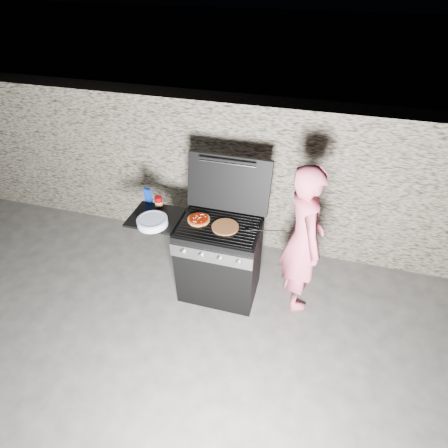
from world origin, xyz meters
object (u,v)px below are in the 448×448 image
(pizza_topped, at_px, (199,219))
(person, at_px, (303,240))
(gas_grill, at_px, (197,256))
(sauce_jar, at_px, (159,202))

(pizza_topped, height_order, person, person)
(gas_grill, xyz_separation_m, sauce_jar, (-0.45, 0.17, 0.51))
(pizza_topped, height_order, sauce_jar, sauce_jar)
(pizza_topped, distance_m, person, 1.03)
(gas_grill, relative_size, sauce_jar, 11.16)
(gas_grill, bearing_deg, person, 6.98)
(gas_grill, relative_size, person, 0.83)
(pizza_topped, relative_size, person, 0.14)
(gas_grill, bearing_deg, sauce_jar, 159.79)
(sauce_jar, relative_size, person, 0.07)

